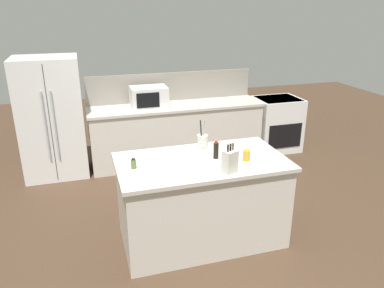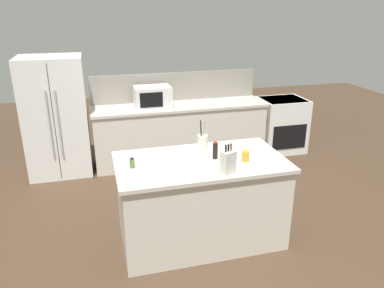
% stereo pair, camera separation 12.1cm
% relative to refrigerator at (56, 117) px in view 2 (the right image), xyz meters
% --- Properties ---
extents(ground_plane, '(14.00, 14.00, 0.00)m').
position_rel_refrigerator_xyz_m(ground_plane, '(1.57, -2.25, -0.88)').
color(ground_plane, '#473323').
extents(back_counter_run, '(2.76, 0.66, 0.94)m').
position_rel_refrigerator_xyz_m(back_counter_run, '(1.87, -0.05, -0.41)').
color(back_counter_run, beige).
rests_on(back_counter_run, ground_plane).
extents(wall_backsplash, '(2.72, 0.03, 0.46)m').
position_rel_refrigerator_xyz_m(wall_backsplash, '(1.87, 0.27, 0.29)').
color(wall_backsplash, gray).
rests_on(wall_backsplash, back_counter_run).
extents(kitchen_island, '(1.75, 0.96, 0.94)m').
position_rel_refrigerator_xyz_m(kitchen_island, '(1.57, -2.25, -0.41)').
color(kitchen_island, beige).
rests_on(kitchen_island, ground_plane).
extents(refrigerator, '(0.89, 0.75, 1.76)m').
position_rel_refrigerator_xyz_m(refrigerator, '(0.00, 0.00, 0.00)').
color(refrigerator, white).
rests_on(refrigerator, ground_plane).
extents(range_oven, '(0.76, 0.65, 0.92)m').
position_rel_refrigerator_xyz_m(range_oven, '(3.67, -0.05, -0.41)').
color(range_oven, white).
rests_on(range_oven, ground_plane).
extents(microwave, '(0.55, 0.39, 0.32)m').
position_rel_refrigerator_xyz_m(microwave, '(1.44, -0.05, 0.22)').
color(microwave, white).
rests_on(microwave, back_counter_run).
extents(knife_block, '(0.16, 0.14, 0.29)m').
position_rel_refrigerator_xyz_m(knife_block, '(1.73, -2.60, 0.18)').
color(knife_block, beige).
rests_on(knife_block, kitchen_island).
extents(utensil_crock, '(0.12, 0.12, 0.32)m').
position_rel_refrigerator_xyz_m(utensil_crock, '(1.68, -1.92, 0.14)').
color(utensil_crock, beige).
rests_on(utensil_crock, kitchen_island).
extents(spice_jar_oregano, '(0.05, 0.05, 0.10)m').
position_rel_refrigerator_xyz_m(spice_jar_oregano, '(0.87, -2.24, 0.11)').
color(spice_jar_oregano, '#567038').
rests_on(spice_jar_oregano, kitchen_island).
extents(soy_sauce_bottle, '(0.05, 0.05, 0.19)m').
position_rel_refrigerator_xyz_m(soy_sauce_bottle, '(1.72, -2.24, 0.15)').
color(soy_sauce_bottle, black).
rests_on(soy_sauce_bottle, kitchen_island).
extents(salt_shaker, '(0.05, 0.05, 0.12)m').
position_rel_refrigerator_xyz_m(salt_shaker, '(1.62, -2.05, 0.12)').
color(salt_shaker, silver).
rests_on(salt_shaker, kitchen_island).
extents(honey_jar, '(0.07, 0.07, 0.12)m').
position_rel_refrigerator_xyz_m(honey_jar, '(2.00, -2.39, 0.12)').
color(honey_jar, gold).
rests_on(honey_jar, kitchen_island).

